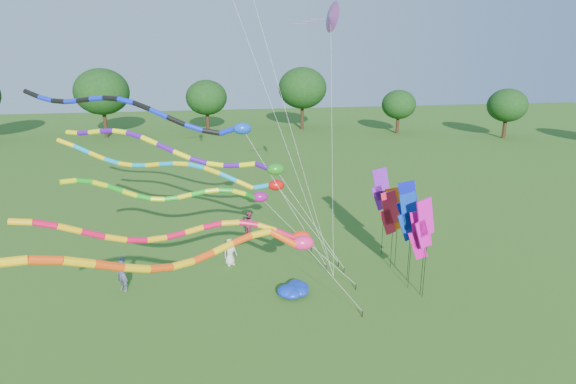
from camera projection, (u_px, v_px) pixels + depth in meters
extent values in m
plane|color=#255B18|center=(302.00, 329.00, 20.57)|extent=(160.00, 160.00, 0.00)
cylinder|color=#382314|center=(508.00, 127.00, 67.24)|extent=(0.50, 0.50, 2.19)
ellipsoid|color=#0E3510|center=(510.00, 107.00, 66.43)|extent=(4.62, 4.62, 3.93)
cylinder|color=#382314|center=(398.00, 122.00, 69.45)|extent=(0.50, 0.50, 2.92)
ellipsoid|color=#0E3510|center=(400.00, 95.00, 68.37)|extent=(6.17, 6.17, 5.24)
cylinder|color=#382314|center=(302.00, 118.00, 73.13)|extent=(0.50, 0.50, 3.06)
ellipsoid|color=#0E3510|center=(302.00, 91.00, 71.99)|extent=(6.46, 6.46, 5.49)
cylinder|color=#382314|center=(206.00, 120.00, 73.51)|extent=(0.50, 0.50, 2.34)
ellipsoid|color=#0E3510|center=(205.00, 100.00, 72.65)|extent=(4.95, 4.95, 4.20)
cylinder|color=#382314|center=(101.00, 121.00, 68.80)|extent=(0.50, 0.50, 3.27)
ellipsoid|color=#0E3510|center=(97.00, 91.00, 67.59)|extent=(6.91, 6.91, 5.87)
cylinder|color=black|center=(356.00, 287.00, 23.88)|extent=(0.05, 0.05, 0.30)
cylinder|color=silver|center=(329.00, 262.00, 23.02)|extent=(0.02, 0.02, 4.08)
ellipsoid|color=#FF2A0D|center=(301.00, 237.00, 22.21)|extent=(0.91, 0.58, 0.58)
cylinder|color=red|center=(285.00, 234.00, 22.03)|extent=(0.26, 0.26, 0.92)
cylinder|color=#FAAC0C|center=(267.00, 228.00, 21.87)|extent=(0.26, 0.26, 0.88)
cylinder|color=red|center=(249.00, 224.00, 21.70)|extent=(0.26, 0.26, 0.83)
cylinder|color=#FAAC0C|center=(230.00, 223.00, 21.53)|extent=(0.26, 0.26, 0.81)
cylinder|color=red|center=(212.00, 225.00, 21.34)|extent=(0.26, 0.26, 0.81)
cylinder|color=#FAAC0C|center=(194.00, 230.00, 21.11)|extent=(0.26, 0.26, 0.82)
cylinder|color=red|center=(176.00, 235.00, 20.81)|extent=(0.26, 0.26, 0.82)
cylinder|color=#FAAC0C|center=(157.00, 239.00, 20.44)|extent=(0.26, 0.26, 0.83)
cylinder|color=red|center=(137.00, 240.00, 20.01)|extent=(0.26, 0.26, 0.85)
cylinder|color=#FAAC0C|center=(116.00, 238.00, 19.54)|extent=(0.26, 0.26, 0.89)
cylinder|color=red|center=(93.00, 234.00, 19.05)|extent=(0.26, 0.26, 0.90)
cylinder|color=#FAAC0C|center=(69.00, 229.00, 18.60)|extent=(0.26, 0.26, 0.89)
cylinder|color=red|center=(45.00, 224.00, 18.21)|extent=(0.26, 0.26, 0.85)
cylinder|color=#FAAC0C|center=(21.00, 222.00, 17.93)|extent=(0.26, 0.26, 0.81)
cylinder|color=black|center=(362.00, 314.00, 21.43)|extent=(0.05, 0.05, 0.30)
cylinder|color=silver|center=(335.00, 280.00, 19.93)|extent=(0.02, 0.02, 5.23)
ellipsoid|color=#FC1C6A|center=(303.00, 243.00, 18.46)|extent=(0.89, 0.57, 0.57)
cylinder|color=#FF490D|center=(283.00, 238.00, 18.19)|extent=(0.26, 0.26, 1.12)
cylinder|color=yellow|center=(261.00, 233.00, 17.89)|extent=(0.26, 0.26, 0.81)
cylinder|color=#FF490D|center=(242.00, 240.00, 17.46)|extent=(0.26, 0.26, 0.82)
cylinder|color=yellow|center=(223.00, 248.00, 17.00)|extent=(0.26, 0.26, 0.83)
cylinder|color=#FF490D|center=(203.00, 257.00, 16.48)|extent=(0.26, 0.26, 0.83)
cylinder|color=yellow|center=(183.00, 264.00, 15.90)|extent=(0.26, 0.26, 0.84)
cylinder|color=#FF490D|center=(161.00, 268.00, 15.27)|extent=(0.26, 0.26, 0.86)
cylinder|color=yellow|center=(136.00, 268.00, 14.61)|extent=(0.26, 0.26, 0.90)
cylinder|color=#FF490D|center=(109.00, 266.00, 13.95)|extent=(0.26, 0.26, 0.91)
cylinder|color=yellow|center=(79.00, 262.00, 13.33)|extent=(0.26, 0.26, 0.88)
cylinder|color=#FF490D|center=(45.00, 260.00, 12.78)|extent=(0.26, 0.26, 0.84)
cylinder|color=yellow|center=(10.00, 262.00, 12.32)|extent=(0.26, 0.26, 0.82)
cylinder|color=black|center=(344.00, 271.00, 25.64)|extent=(0.05, 0.05, 0.30)
cylinder|color=silver|center=(310.00, 219.00, 25.26)|extent=(0.02, 0.02, 6.43)
ellipsoid|color=#1E7C16|center=(276.00, 169.00, 24.92)|extent=(0.94, 0.61, 0.61)
cylinder|color=#470D99|center=(262.00, 166.00, 25.28)|extent=(0.27, 0.27, 0.98)
cylinder|color=yellow|center=(248.00, 164.00, 25.61)|extent=(0.27, 0.27, 0.87)
cylinder|color=#470D99|center=(232.00, 165.00, 25.66)|extent=(0.27, 0.27, 0.87)
cylinder|color=yellow|center=(215.00, 164.00, 25.65)|extent=(0.27, 0.27, 0.89)
cylinder|color=#470D99|center=(199.00, 161.00, 25.60)|extent=(0.27, 0.27, 0.92)
cylinder|color=yellow|center=(182.00, 155.00, 25.53)|extent=(0.27, 0.27, 0.94)
cylinder|color=#470D99|center=(165.00, 148.00, 25.49)|extent=(0.27, 0.27, 0.95)
cylinder|color=yellow|center=(149.00, 141.00, 25.50)|extent=(0.27, 0.27, 0.92)
cylinder|color=#470D99|center=(134.00, 135.00, 25.60)|extent=(0.27, 0.27, 0.88)
cylinder|color=yellow|center=(120.00, 132.00, 25.80)|extent=(0.27, 0.27, 0.86)
cylinder|color=#470D99|center=(107.00, 131.00, 26.10)|extent=(0.27, 0.27, 0.87)
cylinder|color=yellow|center=(95.00, 132.00, 26.46)|extent=(0.27, 0.27, 0.89)
cylinder|color=#470D99|center=(84.00, 133.00, 26.86)|extent=(0.27, 0.27, 0.88)
cylinder|color=yellow|center=(73.00, 133.00, 27.24)|extent=(0.27, 0.27, 0.88)
cylinder|color=black|center=(326.00, 267.00, 26.01)|extent=(0.05, 0.05, 0.30)
cylinder|color=silver|center=(285.00, 199.00, 25.28)|extent=(0.02, 0.02, 8.56)
ellipsoid|color=#0D3FC0|center=(242.00, 129.00, 24.60)|extent=(0.94, 0.60, 0.60)
cylinder|color=#0D22D4|center=(228.00, 131.00, 24.78)|extent=(0.27, 0.27, 0.92)
cylinder|color=black|center=(211.00, 132.00, 24.86)|extent=(0.27, 0.27, 0.90)
cylinder|color=#0D22D4|center=(194.00, 128.00, 24.76)|extent=(0.27, 0.27, 0.94)
cylinder|color=black|center=(176.00, 121.00, 24.65)|extent=(0.27, 0.27, 0.96)
cylinder|color=#0D22D4|center=(159.00, 113.00, 24.58)|extent=(0.27, 0.27, 0.96)
cylinder|color=black|center=(142.00, 106.00, 24.57)|extent=(0.27, 0.27, 0.92)
cylinder|color=#0D22D4|center=(126.00, 101.00, 24.66)|extent=(0.27, 0.27, 0.89)
cylinder|color=black|center=(111.00, 98.00, 24.86)|extent=(0.27, 0.27, 0.88)
cylinder|color=#0D22D4|center=(97.00, 98.00, 25.14)|extent=(0.27, 0.27, 0.89)
cylinder|color=black|center=(84.00, 100.00, 25.48)|extent=(0.27, 0.27, 0.90)
cylinder|color=#0D22D4|center=(71.00, 101.00, 25.83)|extent=(0.27, 0.27, 0.89)
cylinder|color=black|center=(59.00, 101.00, 26.14)|extent=(0.27, 0.27, 0.88)
cylinder|color=#0D22D4|center=(46.00, 99.00, 26.39)|extent=(0.27, 0.27, 0.89)
cylinder|color=black|center=(32.00, 94.00, 26.54)|extent=(0.27, 0.27, 0.92)
cylinder|color=black|center=(338.00, 264.00, 26.38)|extent=(0.05, 0.05, 0.30)
cylinder|color=silver|center=(308.00, 224.00, 25.89)|extent=(0.02, 0.02, 5.48)
ellipsoid|color=red|center=(276.00, 185.00, 25.43)|extent=(0.89, 0.57, 0.57)
cylinder|color=#0B94C3|center=(261.00, 187.00, 25.31)|extent=(0.26, 0.26, 0.93)
cylinder|color=yellow|center=(245.00, 184.00, 25.10)|extent=(0.26, 0.26, 0.93)
cylinder|color=#0B94C3|center=(228.00, 177.00, 24.99)|extent=(0.26, 0.26, 0.92)
cylinder|color=yellow|center=(212.00, 171.00, 24.97)|extent=(0.26, 0.26, 0.89)
cylinder|color=#0B94C3|center=(197.00, 166.00, 25.04)|extent=(0.26, 0.26, 0.86)
cylinder|color=yellow|center=(182.00, 164.00, 25.21)|extent=(0.26, 0.26, 0.85)
cylinder|color=#0B94C3|center=(167.00, 164.00, 25.46)|extent=(0.26, 0.26, 0.86)
cylinder|color=yellow|center=(153.00, 165.00, 25.75)|extent=(0.26, 0.26, 0.87)
cylinder|color=#0B94C3|center=(140.00, 165.00, 26.03)|extent=(0.26, 0.26, 0.86)
cylinder|color=yellow|center=(126.00, 164.00, 26.26)|extent=(0.26, 0.26, 0.85)
cylinder|color=#0B94C3|center=(112.00, 161.00, 26.41)|extent=(0.26, 0.26, 0.87)
cylinder|color=yellow|center=(97.00, 156.00, 26.46)|extent=(0.26, 0.26, 0.90)
cylinder|color=#0B94C3|center=(82.00, 149.00, 26.43)|extent=(0.26, 0.26, 0.92)
cylinder|color=yellow|center=(66.00, 143.00, 26.33)|extent=(0.26, 0.26, 0.91)
cylinder|color=black|center=(311.00, 250.00, 28.28)|extent=(0.05, 0.05, 0.30)
cylinder|color=silver|center=(287.00, 223.00, 27.18)|extent=(0.02, 0.02, 4.69)
ellipsoid|color=#970D78|center=(260.00, 197.00, 26.11)|extent=(0.89, 0.57, 0.57)
cylinder|color=#159F19|center=(249.00, 196.00, 25.56)|extent=(0.26, 0.26, 0.96)
cylinder|color=#CBD80B|center=(239.00, 192.00, 25.01)|extent=(0.26, 0.26, 0.71)
cylinder|color=#159F19|center=(226.00, 190.00, 24.81)|extent=(0.26, 0.26, 0.68)
cylinder|color=#CBD80B|center=(212.00, 191.00, 24.69)|extent=(0.26, 0.26, 0.69)
cylinder|color=#159F19|center=(199.00, 193.00, 24.64)|extent=(0.26, 0.26, 0.71)
cylinder|color=#CBD80B|center=(185.00, 196.00, 24.61)|extent=(0.26, 0.26, 0.71)
cylinder|color=#159F19|center=(171.00, 198.00, 24.56)|extent=(0.26, 0.26, 0.69)
cylinder|color=#CBD80B|center=(158.00, 199.00, 24.44)|extent=(0.26, 0.26, 0.68)
cylinder|color=#159F19|center=(144.00, 197.00, 24.24)|extent=(0.26, 0.26, 0.70)
cylinder|color=#CBD80B|center=(129.00, 193.00, 23.94)|extent=(0.26, 0.26, 0.74)
cylinder|color=#159F19|center=(115.00, 189.00, 23.56)|extent=(0.26, 0.26, 0.76)
cylinder|color=#CBD80B|center=(99.00, 184.00, 23.13)|extent=(0.26, 0.26, 0.75)
cylinder|color=#159F19|center=(84.00, 181.00, 22.68)|extent=(0.26, 0.26, 0.71)
cylinder|color=#CBD80B|center=(68.00, 181.00, 22.24)|extent=(0.26, 0.26, 0.70)
cylinder|color=black|center=(333.00, 279.00, 24.74)|extent=(0.04, 0.04, 0.30)
cylinder|color=silver|center=(264.00, 86.00, 21.93)|extent=(0.01, 0.01, 20.29)
cylinder|color=black|center=(333.00, 279.00, 24.74)|extent=(0.04, 0.04, 0.30)
cylinder|color=silver|center=(263.00, 34.00, 20.41)|extent=(0.01, 0.01, 24.64)
cylinder|color=black|center=(333.00, 279.00, 24.74)|extent=(0.04, 0.04, 0.30)
cylinder|color=silver|center=(332.00, 143.00, 25.40)|extent=(0.01, 0.01, 13.93)
cone|color=purple|center=(331.00, 17.00, 26.11)|extent=(1.74, 1.86, 1.85)
cube|color=purple|center=(318.00, 19.00, 26.03)|extent=(0.90, 0.12, 0.04)
cube|color=purple|center=(308.00, 22.00, 25.96)|extent=(0.90, 0.12, 0.04)
cube|color=purple|center=(298.00, 24.00, 25.90)|extent=(0.90, 0.12, 0.04)
cylinder|color=black|center=(411.00, 244.00, 23.44)|extent=(0.02, 0.02, 4.69)
cube|color=#0B33A5|center=(409.00, 211.00, 22.91)|extent=(1.16, 0.09, 1.93)
cube|color=#0B33A5|center=(407.00, 227.00, 23.12)|extent=(1.01, 0.08, 1.51)
cylinder|color=black|center=(426.00, 252.00, 22.58)|extent=(0.02, 0.02, 4.69)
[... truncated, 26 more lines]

